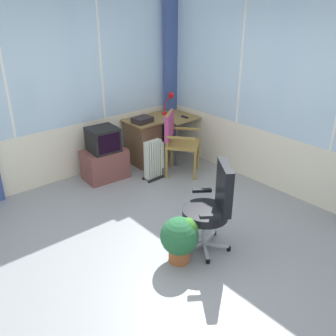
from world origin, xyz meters
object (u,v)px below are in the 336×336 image
at_px(paper_tray, 142,120).
at_px(space_heater, 154,159).
at_px(desk_lamp, 170,100).
at_px(wooden_armchair, 175,135).
at_px(tv_remote, 185,117).
at_px(office_chair, 213,203).
at_px(tv_on_stand, 104,156).
at_px(desk, 145,141).
at_px(potted_plant, 180,237).

relative_size(paper_tray, space_heater, 0.48).
bearing_deg(desk_lamp, wooden_armchair, -125.51).
relative_size(desk_lamp, space_heater, 0.62).
relative_size(paper_tray, wooden_armchair, 0.30).
xyz_separation_m(tv_remote, office_chair, (-1.48, -2.05, -0.19)).
height_order(paper_tray, tv_on_stand, paper_tray).
xyz_separation_m(desk_lamp, tv_on_stand, (-1.40, -0.09, -0.63)).
relative_size(tv_on_stand, space_heater, 1.31).
relative_size(tv_remote, paper_tray, 0.50).
bearing_deg(paper_tray, wooden_armchair, -69.78).
bearing_deg(wooden_armchair, office_chair, -119.62).
height_order(desk_lamp, office_chair, desk_lamp).
relative_size(wooden_armchair, space_heater, 1.58).
relative_size(desk, office_chair, 1.11).
distance_m(desk, paper_tray, 0.40).
bearing_deg(wooden_armchair, paper_tray, 110.22).
height_order(desk, potted_plant, desk).
bearing_deg(space_heater, wooden_armchair, -6.80).
bearing_deg(paper_tray, desk, 36.25).
bearing_deg(wooden_armchair, tv_remote, 32.95).
relative_size(tv_remote, wooden_armchair, 0.15).
bearing_deg(desk_lamp, space_heater, -144.61).
relative_size(desk_lamp, tv_on_stand, 0.47).
xyz_separation_m(wooden_armchair, office_chair, (-0.98, -1.73, -0.07)).
xyz_separation_m(paper_tray, space_heater, (-0.17, -0.51, -0.47)).
height_order(tv_remote, potted_plant, tv_remote).
relative_size(desk_lamp, wooden_armchair, 0.39).
height_order(desk_lamp, potted_plant, desk_lamp).
bearing_deg(paper_tray, tv_remote, -18.84).
bearing_deg(wooden_armchair, space_heater, 173.20).
height_order(desk, paper_tray, paper_tray).
distance_m(desk, desk_lamp, 0.83).
bearing_deg(space_heater, desk, 66.27).
xyz_separation_m(office_chair, tv_on_stand, (0.03, 2.28, -0.20)).
distance_m(tv_remote, space_heater, 1.01).
relative_size(tv_remote, office_chair, 0.15).
bearing_deg(desk, paper_tray, -143.75).
relative_size(wooden_armchair, office_chair, 0.98).
height_order(paper_tray, potted_plant, paper_tray).
bearing_deg(tv_remote, wooden_armchair, -145.65).
bearing_deg(wooden_armchair, tv_on_stand, 150.07).
bearing_deg(office_chair, tv_on_stand, 89.19).
height_order(space_heater, potted_plant, space_heater).
distance_m(wooden_armchair, tv_on_stand, 1.13).
relative_size(paper_tray, potted_plant, 0.59).
bearing_deg(paper_tray, desk_lamp, 6.60).
xyz_separation_m(desk_lamp, potted_plant, (-1.86, -2.31, -0.69)).
xyz_separation_m(tv_remote, paper_tray, (-0.70, 0.24, 0.03)).
distance_m(desk, office_chair, 2.50).
bearing_deg(potted_plant, desk, 60.91).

